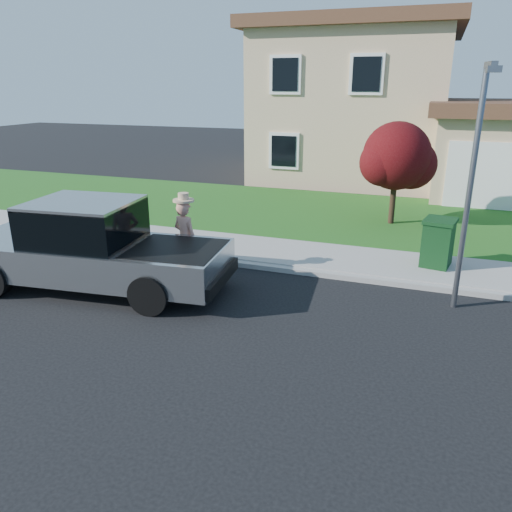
{
  "coord_description": "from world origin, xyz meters",
  "views": [
    {
      "loc": [
        3.77,
        -7.85,
        4.27
      ],
      "look_at": [
        0.81,
        0.49,
        1.2
      ],
      "focal_mm": 35.0,
      "sensor_mm": 36.0,
      "label": 1
    }
  ],
  "objects_px": {
    "woman": "(185,238)",
    "trash_bin": "(438,242)",
    "pickup_truck": "(92,249)",
    "street_lamp": "(472,177)",
    "ornamental_tree": "(398,159)"
  },
  "relations": [
    {
      "from": "pickup_truck",
      "to": "street_lamp",
      "type": "distance_m",
      "value": 7.78
    },
    {
      "from": "pickup_truck",
      "to": "trash_bin",
      "type": "bearing_deg",
      "value": 21.35
    },
    {
      "from": "trash_bin",
      "to": "ornamental_tree",
      "type": "bearing_deg",
      "value": 119.95
    },
    {
      "from": "pickup_truck",
      "to": "street_lamp",
      "type": "relative_size",
      "value": 1.32
    },
    {
      "from": "ornamental_tree",
      "to": "trash_bin",
      "type": "xyz_separation_m",
      "value": [
        1.34,
        -3.76,
        -1.37
      ]
    },
    {
      "from": "pickup_truck",
      "to": "woman",
      "type": "xyz_separation_m",
      "value": [
        1.57,
        1.31,
        0.03
      ]
    },
    {
      "from": "pickup_truck",
      "to": "trash_bin",
      "type": "distance_m",
      "value": 7.9
    },
    {
      "from": "woman",
      "to": "trash_bin",
      "type": "xyz_separation_m",
      "value": [
        5.46,
        2.29,
        -0.21
      ]
    },
    {
      "from": "trash_bin",
      "to": "street_lamp",
      "type": "bearing_deg",
      "value": -68.76
    },
    {
      "from": "pickup_truck",
      "to": "ornamental_tree",
      "type": "distance_m",
      "value": 9.38
    },
    {
      "from": "woman",
      "to": "ornamental_tree",
      "type": "height_order",
      "value": "ornamental_tree"
    },
    {
      "from": "woman",
      "to": "street_lamp",
      "type": "height_order",
      "value": "street_lamp"
    },
    {
      "from": "pickup_truck",
      "to": "trash_bin",
      "type": "relative_size",
      "value": 5.36
    },
    {
      "from": "woman",
      "to": "street_lamp",
      "type": "bearing_deg",
      "value": -159.51
    },
    {
      "from": "pickup_truck",
      "to": "woman",
      "type": "bearing_deg",
      "value": 34.14
    }
  ]
}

